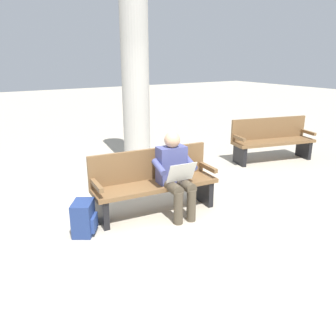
{
  "coord_description": "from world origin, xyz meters",
  "views": [
    {
      "loc": [
        2.29,
        3.98,
        2.17
      ],
      "look_at": [
        -0.11,
        0.15,
        0.7
      ],
      "focal_mm": 37.16,
      "sensor_mm": 36.0,
      "label": 1
    }
  ],
  "objects_px": {
    "backpack": "(84,218)",
    "support_pillar": "(135,65)",
    "bench_far": "(272,139)",
    "bench_near": "(154,181)",
    "person_seated": "(175,172)"
  },
  "relations": [
    {
      "from": "bench_far",
      "to": "backpack",
      "type": "bearing_deg",
      "value": 26.36
    },
    {
      "from": "backpack",
      "to": "support_pillar",
      "type": "xyz_separation_m",
      "value": [
        -2.0,
        -2.4,
        1.79
      ]
    },
    {
      "from": "support_pillar",
      "to": "person_seated",
      "type": "bearing_deg",
      "value": 74.37
    },
    {
      "from": "bench_near",
      "to": "support_pillar",
      "type": "height_order",
      "value": "support_pillar"
    },
    {
      "from": "person_seated",
      "to": "backpack",
      "type": "distance_m",
      "value": 1.36
    },
    {
      "from": "person_seated",
      "to": "bench_far",
      "type": "relative_size",
      "value": 0.63
    },
    {
      "from": "support_pillar",
      "to": "backpack",
      "type": "bearing_deg",
      "value": 50.24
    },
    {
      "from": "bench_near",
      "to": "person_seated",
      "type": "height_order",
      "value": "person_seated"
    },
    {
      "from": "backpack",
      "to": "support_pillar",
      "type": "distance_m",
      "value": 3.6
    },
    {
      "from": "person_seated",
      "to": "support_pillar",
      "type": "distance_m",
      "value": 2.96
    },
    {
      "from": "bench_near",
      "to": "support_pillar",
      "type": "distance_m",
      "value": 2.89
    },
    {
      "from": "support_pillar",
      "to": "bench_near",
      "type": "bearing_deg",
      "value": 68.36
    },
    {
      "from": "bench_near",
      "to": "person_seated",
      "type": "bearing_deg",
      "value": 133.2
    },
    {
      "from": "bench_near",
      "to": "backpack",
      "type": "relative_size",
      "value": 4.27
    },
    {
      "from": "backpack",
      "to": "bench_far",
      "type": "height_order",
      "value": "bench_far"
    }
  ]
}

